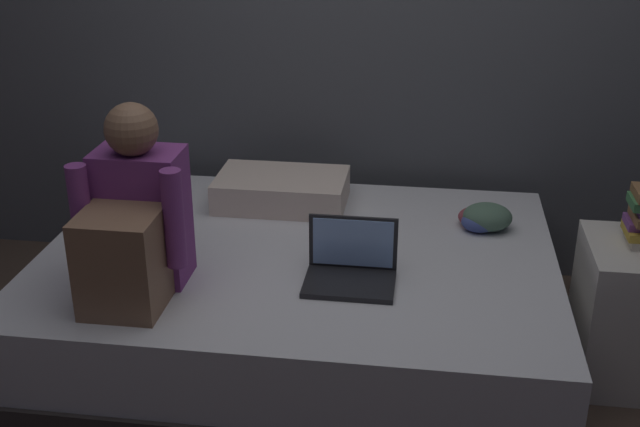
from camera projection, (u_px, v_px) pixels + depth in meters
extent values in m
plane|color=#47382D|center=(339.00, 402.00, 2.98)|extent=(8.00, 8.00, 0.00)
cube|color=#332D2B|center=(299.00, 334.00, 3.24)|extent=(2.00, 1.50, 0.19)
cube|color=silver|center=(299.00, 283.00, 3.14)|extent=(1.96, 1.46, 0.28)
cube|color=beige|center=(639.00, 313.00, 3.03)|extent=(0.44, 0.44, 0.56)
cube|color=#75337A|center=(143.00, 216.00, 2.80)|extent=(0.30, 0.20, 0.48)
sphere|color=brown|center=(131.00, 129.00, 2.64)|extent=(0.18, 0.18, 0.18)
cube|color=brown|center=(122.00, 262.00, 2.63)|extent=(0.26, 0.24, 0.34)
cylinder|color=#75337A|center=(81.00, 213.00, 2.67)|extent=(0.07, 0.07, 0.34)
cylinder|color=#75337A|center=(174.00, 219.00, 2.63)|extent=(0.07, 0.07, 0.34)
cube|color=black|center=(349.00, 284.00, 2.82)|extent=(0.32, 0.22, 0.02)
cube|color=black|center=(353.00, 242.00, 2.88)|extent=(0.32, 0.01, 0.20)
cube|color=#8CB2EA|center=(353.00, 243.00, 2.87)|extent=(0.29, 0.00, 0.18)
cube|color=beige|center=(282.00, 190.00, 3.49)|extent=(0.56, 0.36, 0.13)
ellipsoid|color=#8E3D47|center=(476.00, 217.00, 3.28)|extent=(0.15, 0.12, 0.08)
ellipsoid|color=#3D4C8E|center=(479.00, 222.00, 3.24)|extent=(0.14, 0.12, 0.08)
ellipsoid|color=#4C6B56|center=(487.00, 217.00, 3.25)|extent=(0.20, 0.17, 0.11)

